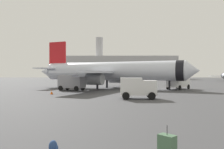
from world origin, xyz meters
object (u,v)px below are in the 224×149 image
Objects in this scene: rolling_suitcase at (167,144)px; service_truck at (71,82)px; traveller_backpack at (53,147)px; airplane_at_gate at (110,71)px; safety_cone_mid at (52,92)px; fuel_truck at (178,80)px; safety_cone_near at (150,87)px; cargo_van at (138,87)px.

service_truck is at bearing 106.50° from rolling_suitcase.
traveller_backpack is at bearing -80.56° from service_truck.
airplane_at_gate is 31.18× the size of rolling_suitcase.
traveller_backpack is (7.10, -25.58, -0.10)m from safety_cone_mid.
rolling_suitcase reaches higher than traveller_backpack.
fuel_truck is 5.57× the size of rolling_suitcase.
traveller_backpack is (-9.82, -38.49, -0.17)m from safety_cone_near.
service_truck reaches higher than rolling_suitcase.
traveller_backpack is at bearing -92.27° from airplane_at_gate.
rolling_suitcase is (-5.43, -38.64, -0.01)m from safety_cone_near.
airplane_at_gate reaches higher than rolling_suitcase.
airplane_at_gate is 5.59× the size of fuel_truck.
service_truck is 8.11m from safety_cone_mid.
cargo_van is at bearing -79.11° from airplane_at_gate.
service_truck is at bearing 99.44° from traveller_backpack.
fuel_truck is at bearing 27.13° from safety_cone_mid.
rolling_suitcase is (2.85, -38.99, -3.27)m from airplane_at_gate.
cargo_van is at bearing -119.40° from fuel_truck.
airplane_at_gate is 7.65× the size of cargo_van.
cargo_van is 19.75m from safety_cone_near.
rolling_suitcase is at bearing -98.00° from safety_cone_near.
rolling_suitcase reaches higher than safety_cone_near.
rolling_suitcase is (-10.92, -37.21, -1.38)m from fuel_truck.
airplane_at_gate is at bearing 37.29° from service_truck.
rolling_suitcase is at bearing -106.36° from fuel_truck.
airplane_at_gate reaches higher than safety_cone_mid.
cargo_van is at bearing -52.49° from service_truck.
fuel_truck is 12.77× the size of traveller_backpack.
service_truck is 17.84m from cargo_van.
safety_cone_mid is (-1.55, -7.86, -1.27)m from service_truck.
service_truck is 35.05m from rolling_suitcase.
traveller_backpack is (-15.32, -37.06, -1.54)m from fuel_truck.
service_truck is 0.86× the size of fuel_truck.
rolling_suitcase is (-0.91, -19.44, -1.06)m from cargo_van.
fuel_truck is 1.37× the size of cargo_van.
service_truck is 16.24m from safety_cone_near.
rolling_suitcase is (9.95, -33.59, -1.22)m from service_truck.
service_truck is at bearing -142.71° from airplane_at_gate.
fuel_truck is at bearing -14.55° from safety_cone_near.
safety_cone_near is at bearing -2.45° from airplane_at_gate.
safety_cone_near is at bearing 37.33° from safety_cone_mid.
safety_cone_near is (15.38, 5.05, -1.21)m from service_truck.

